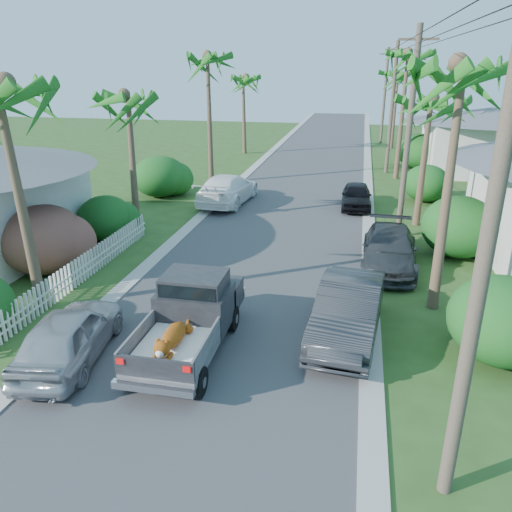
% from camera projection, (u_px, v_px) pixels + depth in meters
% --- Properties ---
extents(ground, '(120.00, 120.00, 0.00)m').
position_uv_depth(ground, '(193.00, 389.00, 12.23)').
color(ground, '#2B481B').
rests_on(ground, ground).
extents(road, '(8.00, 100.00, 0.02)m').
position_uv_depth(road, '(306.00, 178.00, 35.08)').
color(road, '#38383A').
rests_on(road, ground).
extents(curb_left, '(0.60, 100.00, 0.06)m').
position_uv_depth(curb_left, '(246.00, 175.00, 35.88)').
color(curb_left, '#A5A39E').
rests_on(curb_left, ground).
extents(curb_right, '(0.60, 100.00, 0.06)m').
position_uv_depth(curb_right, '(368.00, 180.00, 34.26)').
color(curb_right, '#A5A39E').
rests_on(curb_right, ground).
extents(pickup_truck, '(1.98, 5.12, 2.06)m').
position_uv_depth(pickup_truck, '(192.00, 313.00, 13.83)').
color(pickup_truck, black).
rests_on(pickup_truck, ground).
extents(parked_car_rn, '(2.21, 5.11, 1.63)m').
position_uv_depth(parked_car_rn, '(348.00, 311.00, 14.34)').
color(parked_car_rn, '#2A2C2F').
rests_on(parked_car_rn, ground).
extents(parked_car_rm, '(2.26, 5.12, 1.46)m').
position_uv_depth(parked_car_rm, '(389.00, 249.00, 19.35)').
color(parked_car_rm, '#313437').
rests_on(parked_car_rm, ground).
extents(parked_car_rf, '(1.67, 3.97, 1.34)m').
position_uv_depth(parked_car_rf, '(356.00, 196.00, 27.47)').
color(parked_car_rf, black).
rests_on(parked_car_rf, ground).
extents(parked_car_ln, '(2.33, 4.54, 1.48)m').
position_uv_depth(parked_car_ln, '(69.00, 335.00, 13.20)').
color(parked_car_ln, '#AEAFB5').
rests_on(parked_car_ln, ground).
extents(parked_car_lf, '(2.76, 5.87, 1.65)m').
position_uv_depth(parked_car_lf, '(228.00, 189.00, 28.30)').
color(parked_car_lf, white).
rests_on(parked_car_lf, ground).
extents(palm_l_a, '(4.40, 4.40, 8.20)m').
position_uv_depth(palm_l_a, '(0.00, 84.00, 13.65)').
color(palm_l_a, brown).
rests_on(palm_l_a, ground).
extents(palm_l_b, '(4.40, 4.40, 7.40)m').
position_uv_depth(palm_l_b, '(127.00, 96.00, 22.28)').
color(palm_l_b, brown).
rests_on(palm_l_b, ground).
extents(palm_l_c, '(4.40, 4.40, 9.20)m').
position_uv_depth(palm_l_c, '(207.00, 56.00, 30.63)').
color(palm_l_c, brown).
rests_on(palm_l_c, ground).
extents(palm_l_d, '(4.40, 4.40, 7.70)m').
position_uv_depth(palm_l_d, '(244.00, 77.00, 42.22)').
color(palm_l_d, brown).
rests_on(palm_l_d, ground).
extents(palm_r_a, '(4.40, 4.40, 8.70)m').
position_uv_depth(palm_r_a, '(465.00, 65.00, 13.86)').
color(palm_r_a, brown).
rests_on(palm_r_a, ground).
extents(palm_r_b, '(4.40, 4.40, 7.20)m').
position_uv_depth(palm_r_b, '(431.00, 100.00, 22.56)').
color(palm_r_b, brown).
rests_on(palm_r_b, ground).
extents(palm_r_c, '(4.40, 4.40, 9.40)m').
position_uv_depth(palm_r_c, '(408.00, 53.00, 31.92)').
color(palm_r_c, brown).
rests_on(palm_r_c, ground).
extents(palm_r_d, '(4.40, 4.40, 8.00)m').
position_uv_depth(palm_r_d, '(398.00, 73.00, 45.15)').
color(palm_r_d, brown).
rests_on(palm_r_d, ground).
extents(shrub_l_b, '(3.00, 3.30, 2.60)m').
position_uv_depth(shrub_l_b, '(44.00, 240.00, 18.72)').
color(shrub_l_b, '#B81A47').
rests_on(shrub_l_b, ground).
extents(shrub_l_c, '(2.40, 2.64, 2.00)m').
position_uv_depth(shrub_l_c, '(105.00, 218.00, 22.41)').
color(shrub_l_c, '#164E1D').
rests_on(shrub_l_c, ground).
extents(shrub_l_d, '(3.20, 3.52, 2.40)m').
position_uv_depth(shrub_l_d, '(160.00, 176.00, 29.76)').
color(shrub_l_d, '#164E1D').
rests_on(shrub_l_d, ground).
extents(shrub_r_a, '(2.80, 3.08, 2.30)m').
position_uv_depth(shrub_r_a, '(502.00, 320.00, 13.13)').
color(shrub_r_a, '#164E1D').
rests_on(shrub_r_a, ground).
extents(shrub_r_b, '(3.00, 3.30, 2.50)m').
position_uv_depth(shrub_r_b, '(459.00, 227.00, 20.37)').
color(shrub_r_b, '#164E1D').
rests_on(shrub_r_b, ground).
extents(shrub_r_c, '(2.60, 2.86, 2.10)m').
position_uv_depth(shrub_r_c, '(426.00, 183.00, 28.72)').
color(shrub_r_c, '#164E1D').
rests_on(shrub_r_c, ground).
extents(shrub_r_d, '(3.20, 3.52, 2.60)m').
position_uv_depth(shrub_r_d, '(419.00, 151.00, 37.68)').
color(shrub_r_d, '#164E1D').
rests_on(shrub_r_d, ground).
extents(picket_fence, '(0.10, 11.00, 1.00)m').
position_uv_depth(picket_fence, '(83.00, 268.00, 18.21)').
color(picket_fence, white).
rests_on(picket_fence, ground).
extents(house_right_far, '(9.00, 8.00, 4.60)m').
position_uv_depth(house_right_far, '(491.00, 142.00, 36.44)').
color(house_right_far, silver).
rests_on(house_right_far, ground).
extents(utility_pole_a, '(1.60, 0.26, 9.00)m').
position_uv_depth(utility_pole_a, '(484.00, 262.00, 7.70)').
color(utility_pole_a, brown).
rests_on(utility_pole_a, ground).
extents(utility_pole_b, '(1.60, 0.26, 9.00)m').
position_uv_depth(utility_pole_b, '(408.00, 135.00, 21.41)').
color(utility_pole_b, brown).
rests_on(utility_pole_b, ground).
extents(utility_pole_c, '(1.60, 0.26, 9.00)m').
position_uv_depth(utility_pole_c, '(392.00, 108.00, 35.12)').
color(utility_pole_c, brown).
rests_on(utility_pole_c, ground).
extents(utility_pole_d, '(1.60, 0.26, 9.00)m').
position_uv_depth(utility_pole_d, '(385.00, 96.00, 48.83)').
color(utility_pole_d, brown).
rests_on(utility_pole_d, ground).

